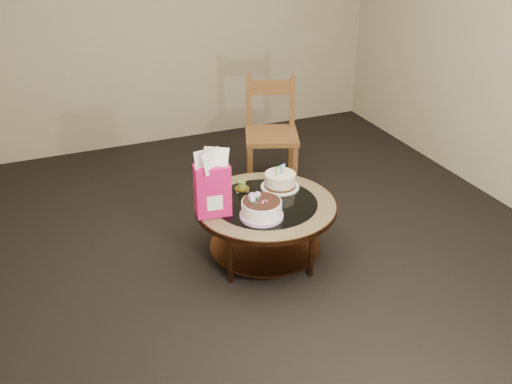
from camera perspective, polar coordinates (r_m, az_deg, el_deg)
name	(u,v)px	position (r m, az deg, el deg)	size (l,w,h in m)	color
ground	(265,256)	(4.29, 0.92, -6.40)	(5.00, 5.00, 0.00)	black
room_walls	(267,50)	(3.65, 1.11, 14.00)	(4.52, 5.02, 2.61)	tan
coffee_table	(266,212)	(4.09, 0.96, -2.02)	(1.02, 1.02, 0.46)	#512C17
decorated_cake	(261,210)	(3.85, 0.53, -1.78)	(0.30, 0.30, 0.17)	#C39BDC
cream_cake	(280,181)	(4.23, 2.43, 1.13)	(0.29, 0.29, 0.18)	white
gift_bag	(212,184)	(3.81, -4.39, 0.85)	(0.25, 0.19, 0.47)	#DF1562
pillar_candle	(242,187)	(4.20, -1.41, 0.49)	(0.11, 0.11, 0.08)	tan
dining_chair	(271,133)	(5.12, 1.54, 5.95)	(0.59, 0.59, 0.99)	brown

